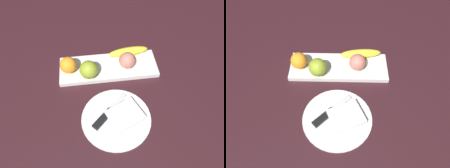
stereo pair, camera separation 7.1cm
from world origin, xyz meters
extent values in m
plane|color=#32161C|center=(0.00, 0.00, 0.00)|extent=(2.40, 2.40, 0.00)
cube|color=white|center=(0.05, 0.02, 0.01)|extent=(0.40, 0.14, 0.02)
sphere|color=#92AB2B|center=(-0.03, -0.02, 0.05)|extent=(0.07, 0.07, 0.07)
ellipsoid|color=yellow|center=(0.14, 0.07, 0.04)|extent=(0.18, 0.06, 0.04)
sphere|color=orange|center=(-0.11, 0.01, 0.05)|extent=(0.07, 0.07, 0.07)
sphere|color=#D57868|center=(0.12, 0.01, 0.05)|extent=(0.07, 0.07, 0.07)
cylinder|color=white|center=(0.05, -0.22, 0.00)|extent=(0.25, 0.25, 0.01)
cube|color=white|center=(0.08, -0.22, 0.02)|extent=(0.15, 0.14, 0.02)
cube|color=silver|center=(0.04, -0.18, 0.01)|extent=(0.12, 0.12, 0.00)
cube|color=black|center=(0.00, -0.22, 0.01)|extent=(0.08, 0.08, 0.01)
camera|label=1|loc=(-0.01, -0.57, 0.68)|focal=33.89mm
camera|label=2|loc=(0.06, -0.57, 0.68)|focal=33.89mm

